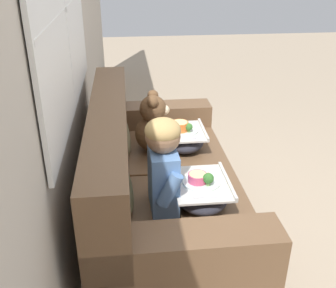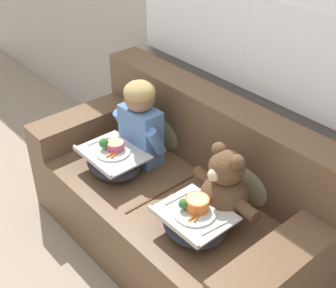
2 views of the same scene
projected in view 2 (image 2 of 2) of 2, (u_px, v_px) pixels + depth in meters
The scene contains 9 objects.
ground_plane at pixel (172, 245), 2.96m from camera, with size 14.00×14.00×0.00m, color tan.
wall_back_with_window at pixel (252, 24), 2.55m from camera, with size 8.00×0.08×2.60m.
couch at pixel (181, 200), 2.81m from camera, with size 1.84×0.90×0.93m.
throw_pillow_behind_child at pixel (169, 124), 2.98m from camera, with size 0.34×0.16×0.35m.
throw_pillow_behind_teddy at pixel (253, 175), 2.54m from camera, with size 0.36×0.17×0.37m.
child_figure at pixel (140, 118), 2.79m from camera, with size 0.38×0.19×0.53m.
teddy_bear at pixel (224, 189), 2.41m from camera, with size 0.46×0.32×0.43m.
lap_tray_child at pixel (113, 161), 2.79m from camera, with size 0.39×0.31×0.22m.
lap_tray_teddy at pixel (194, 222), 2.35m from camera, with size 0.36×0.31×0.22m.
Camera 2 is at (1.58, -1.40, 2.18)m, focal length 50.00 mm.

